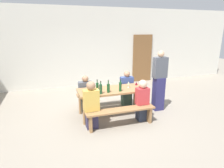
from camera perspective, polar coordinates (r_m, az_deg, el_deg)
ground_plane at (r=5.53m, az=0.00°, el=-9.02°), size 24.00×24.00×0.00m
back_wall at (r=8.21m, az=-7.21°, el=10.66°), size 14.00×0.20×3.20m
wooden_door at (r=8.95m, az=8.88°, el=7.46°), size 0.90×0.06×2.10m
tasting_table at (r=5.28m, az=0.00°, el=-2.45°), size 1.84×0.79×0.75m
bench_near at (r=4.78m, az=2.62°, el=-8.55°), size 1.74×0.30×0.45m
bench_far at (r=6.01m, az=-2.06°, el=-3.34°), size 1.74×0.30×0.45m
wine_bottle_0 at (r=4.96m, az=-1.08°, el=-1.16°), size 0.08×0.08×0.33m
wine_bottle_1 at (r=5.00m, az=-4.36°, el=-0.97°), size 0.07×0.07×0.33m
wine_bottle_2 at (r=5.06m, az=2.45°, el=-0.74°), size 0.07×0.07×0.33m
wine_bottle_3 at (r=4.86m, az=-3.35°, el=-1.44°), size 0.08×0.08×0.33m
wine_glass_0 at (r=5.40m, az=7.19°, el=0.11°), size 0.08×0.08×0.17m
wine_glass_1 at (r=5.40m, az=4.91°, el=0.24°), size 0.07×0.07×0.18m
wine_glass_2 at (r=5.19m, az=8.25°, el=-0.44°), size 0.07×0.07×0.18m
seated_guest_near_0 at (r=4.65m, az=-6.09°, el=-6.46°), size 0.37×0.24×1.17m
seated_guest_near_1 at (r=5.08m, az=8.87°, el=-4.95°), size 0.33×0.24×1.10m
seated_guest_far_0 at (r=5.69m, az=-7.74°, el=-3.04°), size 0.40×0.24×1.06m
seated_guest_far_1 at (r=6.03m, az=4.32°, el=-1.62°), size 0.39×0.24×1.10m
standing_host at (r=5.76m, az=13.73°, el=0.53°), size 0.40×0.24×1.75m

